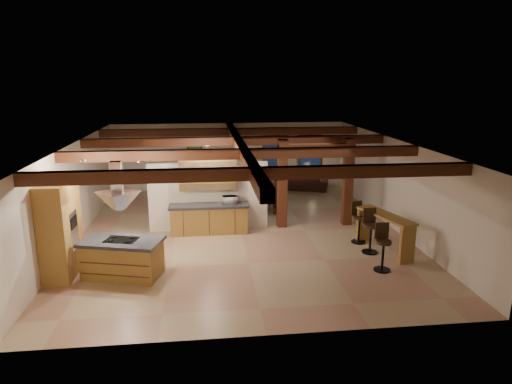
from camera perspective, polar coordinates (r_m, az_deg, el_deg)
ground at (r=14.60m, az=-1.88°, el=-5.11°), size 12.00×12.00×0.00m
room_walls at (r=14.11m, az=-1.94°, el=1.73°), size 12.00×12.00×12.00m
ceiling_beams at (r=13.94m, az=-1.97°, el=5.66°), size 10.00×12.00×0.28m
timber_posts at (r=15.00m, az=7.47°, el=2.30°), size 2.50×0.30×2.90m
partition_wall at (r=14.72m, az=-5.96°, el=-0.55°), size 3.80×0.18×2.20m
pantry_cabinet at (r=12.24m, az=-23.23°, el=-4.22°), size 0.67×1.60×2.40m
back_counter at (r=14.51m, az=-5.88°, el=-3.32°), size 2.50×0.66×0.94m
upper_display_cabinet at (r=14.36m, az=-6.03°, el=2.16°), size 1.80×0.36×0.95m
range_hood at (r=11.43m, az=-16.78°, el=-1.85°), size 1.10×1.10×1.40m
back_windows at (r=20.33m, az=4.60°, el=4.73°), size 2.70×0.07×1.70m
framed_art at (r=19.92m, az=-7.67°, el=5.04°), size 0.65×0.05×0.85m
recessed_cans at (r=12.05m, az=-13.34°, el=4.48°), size 3.16×2.46×0.03m
kitchen_island at (r=11.84m, az=-16.33°, el=-7.89°), size 2.16×1.52×0.97m
dining_table at (r=16.73m, az=-0.18°, el=-1.51°), size 1.77×1.10×0.59m
sofa at (r=20.21m, az=5.71°, el=1.26°), size 2.42×1.61×0.66m
microwave at (r=14.37m, az=-3.28°, el=-1.00°), size 0.47×0.34×0.25m
bar_counter at (r=13.36m, az=15.78°, el=-4.17°), size 1.10×2.15×1.09m
side_table at (r=20.06m, az=7.23°, el=1.06°), size 0.55×0.55×0.62m
table_lamp at (r=19.94m, az=7.28°, el=2.65°), size 0.31×0.31×0.37m
bar_stool_a at (r=12.11m, az=15.56°, el=-6.64°), size 0.43×0.43×1.23m
bar_stool_b at (r=13.22m, az=14.10°, el=-4.70°), size 0.44×0.44×1.26m
bar_stool_c at (r=13.94m, az=12.69°, el=-3.69°), size 0.45×0.47×1.23m
dining_chairs at (r=16.65m, az=-0.18°, el=-0.51°), size 2.22×2.22×1.18m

